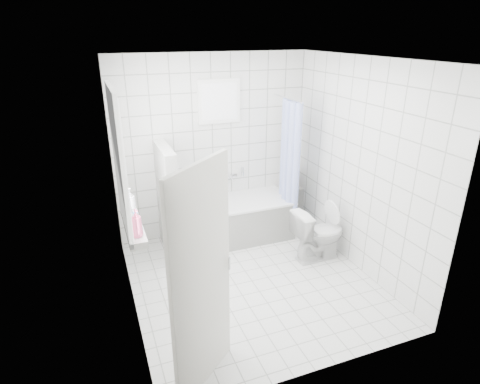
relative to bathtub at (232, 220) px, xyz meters
name	(u,v)px	position (x,y,z in m)	size (l,w,h in m)	color
ground	(252,281)	(-0.15, -1.12, -0.29)	(3.00, 3.00, 0.00)	white
ceiling	(255,58)	(-0.15, -1.12, 2.31)	(3.00, 3.00, 0.00)	white
wall_back	(213,147)	(-0.15, 0.38, 1.01)	(2.80, 0.02, 2.60)	white
wall_front	(327,245)	(-0.15, -2.62, 1.01)	(2.80, 0.02, 2.60)	white
wall_left	(123,200)	(-1.55, -1.12, 1.01)	(0.02, 3.00, 2.60)	white
wall_right	(359,167)	(1.25, -1.12, 1.01)	(0.02, 3.00, 2.60)	white
window_left	(121,162)	(-1.51, -0.82, 1.31)	(0.01, 0.90, 1.40)	white
window_back	(220,102)	(-0.05, 0.33, 1.66)	(0.50, 0.01, 0.50)	white
window_sill	(133,225)	(-1.46, -0.82, 0.57)	(0.18, 1.02, 0.08)	white
door	(202,283)	(-1.10, -2.34, 0.71)	(0.04, 0.80, 2.00)	silver
bathtub	(232,220)	(0.00, 0.00, 0.00)	(1.72, 0.77, 0.58)	white
partition_wall	(168,201)	(-0.92, -0.05, 0.46)	(0.15, 0.85, 1.50)	white
tiled_ledge	(290,204)	(1.08, 0.25, -0.02)	(0.40, 0.24, 0.55)	white
toilet	(319,234)	(0.88, -0.93, 0.06)	(0.40, 0.70, 0.71)	white
curtain_rod	(287,98)	(0.80, -0.02, 1.71)	(0.02, 0.02, 0.80)	silver
shower_curtain	(289,164)	(0.80, -0.16, 0.81)	(0.14, 0.48, 1.78)	#4A60DB
tub_faucet	(231,176)	(0.10, 0.33, 0.56)	(0.18, 0.06, 0.06)	silver
sill_bottles	(133,212)	(-1.45, -0.86, 0.74)	(0.18, 0.74, 0.33)	silver
ledge_bottles	(293,182)	(1.09, 0.22, 0.38)	(0.15, 0.15, 0.27)	#1BA454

